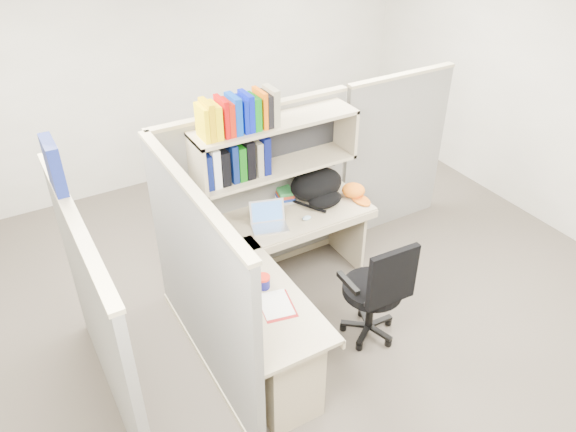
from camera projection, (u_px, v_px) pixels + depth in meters
ground at (307, 324)px, 4.74m from camera, size 6.00×6.00×0.00m
room_shell at (312, 152)px, 3.84m from camera, size 6.00×6.00×6.00m
cubicle at (240, 221)px, 4.41m from camera, size 3.79×1.84×1.95m
desk at (282, 324)px, 4.12m from camera, size 1.74×1.75×0.73m
laptop at (269, 217)px, 4.59m from camera, size 0.36×0.36×0.21m
backpack at (320, 188)px, 4.90m from camera, size 0.55×0.46×0.29m
orange_cap at (353, 190)px, 5.04m from camera, size 0.22×0.25×0.11m
snack_canister at (263, 282)px, 4.00m from camera, size 0.10×0.10×0.10m
tissue_box at (242, 321)px, 3.62m from camera, size 0.13×0.13×0.17m
mouse at (307, 218)px, 4.74m from camera, size 0.08×0.06×0.03m
paper_cup at (263, 210)px, 4.79m from camera, size 0.07×0.07×0.09m
book_stack at (284, 194)px, 4.99m from camera, size 0.19×0.24×0.10m
loose_paper at (276, 304)px, 3.87m from camera, size 0.26×0.31×0.00m
task_chair at (374, 305)px, 4.42m from camera, size 0.52×0.49×0.99m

